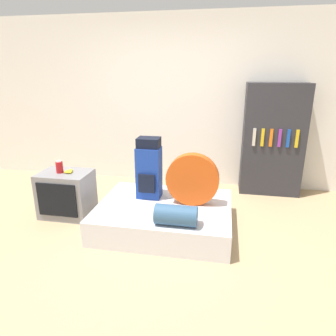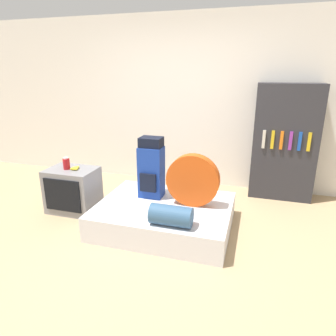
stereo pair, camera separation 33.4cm
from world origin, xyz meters
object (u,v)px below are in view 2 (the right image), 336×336
at_px(backpack, 151,169).
at_px(tent_bag, 193,180).
at_px(bookshelf, 284,143).
at_px(sleeping_roll, 171,215).
at_px(canister, 66,164).
at_px(television, 73,190).

height_order(backpack, tent_bag, backpack).
bearing_deg(bookshelf, sleeping_roll, -121.98).
bearing_deg(backpack, canister, -173.82).
distance_m(backpack, tent_bag, 0.55).
bearing_deg(backpack, bookshelf, 36.92).
relative_size(television, canister, 4.03).
bearing_deg(sleeping_roll, backpack, 124.41).
xyz_separation_m(tent_bag, sleeping_roll, (-0.10, -0.53, -0.20)).
relative_size(sleeping_roll, bookshelf, 0.26).
bearing_deg(tent_bag, backpack, 168.90).
bearing_deg(bookshelf, tent_bag, -128.76).
bearing_deg(television, bookshelf, 26.14).
height_order(canister, bookshelf, bookshelf).
relative_size(tent_bag, sleeping_roll, 1.42).
bearing_deg(sleeping_roll, television, 160.56).
relative_size(sleeping_roll, television, 0.68).
height_order(tent_bag, bookshelf, bookshelf).
relative_size(backpack, sleeping_roll, 1.74).
bearing_deg(television, canister, -168.32).
xyz_separation_m(backpack, television, (-1.06, -0.11, -0.36)).
relative_size(tent_bag, bookshelf, 0.37).
xyz_separation_m(canister, bookshelf, (2.68, 1.30, 0.16)).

